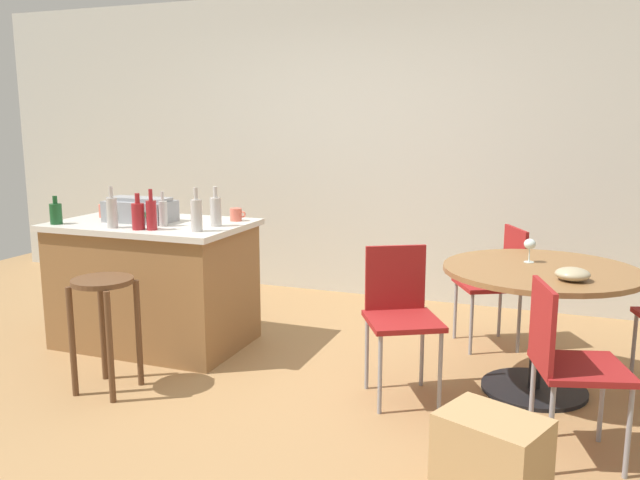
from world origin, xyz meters
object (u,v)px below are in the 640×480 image
object	(u,v)px
toolbox	(140,210)
cup_0	(104,211)
bottle_6	(56,213)
cup_1	(236,215)
dining_table	(540,297)
folding_chair_far	(400,309)
bottle_2	(196,214)
wooden_stool	(104,308)
bottle_3	(151,214)
bottle_4	(216,211)
bottle_5	(138,216)
cardboard_box	(491,466)
bottle_1	(163,213)
cup_2	(134,209)
serving_bowl	(573,274)
folding_chair_near	(498,277)
bottle_0	(112,212)
folding_chair_left	(566,358)
wine_glass	(530,245)
kitchen_island	(154,283)

from	to	relation	value
toolbox	cup_0	xyz separation A→B (m)	(-0.37, 0.08, -0.03)
bottle_6	cup_1	world-z (taller)	bottle_6
dining_table	folding_chair_far	bearing A→B (deg)	-156.25
bottle_2	bottle_6	world-z (taller)	bottle_2
wooden_stool	bottle_3	size ratio (longest dim) A/B	2.56
bottle_4	bottle_5	world-z (taller)	bottle_4
bottle_4	cardboard_box	xyz separation A→B (m)	(1.98, -1.30, -0.77)
bottle_6	bottle_1	bearing A→B (deg)	13.63
folding_chair_far	cup_0	distance (m)	2.37
toolbox	cup_2	size ratio (longest dim) A/B	4.26
serving_bowl	cup_2	bearing A→B (deg)	171.52
wooden_stool	folding_chair_near	distance (m)	2.64
bottle_2	bottle_1	bearing A→B (deg)	162.53
wooden_stool	cup_2	size ratio (longest dim) A/B	6.20
bottle_0	cup_2	world-z (taller)	bottle_0
folding_chair_near	bottle_6	distance (m)	3.11
cup_1	cardboard_box	world-z (taller)	cup_1
cardboard_box	dining_table	bearing A→B (deg)	85.22
folding_chair_left	cup_0	distance (m)	3.33
wine_glass	bottle_6	bearing A→B (deg)	-170.76
bottle_1	serving_bowl	world-z (taller)	bottle_1
bottle_5	folding_chair_left	bearing A→B (deg)	-8.62
cup_0	toolbox	bearing A→B (deg)	-11.41
toolbox	cardboard_box	distance (m)	2.98
bottle_2	cup_0	bearing A→B (deg)	162.97
kitchen_island	cup_0	size ratio (longest dim) A/B	12.34
folding_chair_far	bottle_3	xyz separation A→B (m)	(-1.66, -0.02, 0.47)
bottle_0	cup_0	world-z (taller)	bottle_0
folding_chair_far	kitchen_island	bearing A→B (deg)	172.12
folding_chair_left	cup_1	distance (m)	2.46
dining_table	cup_0	bearing A→B (deg)	-179.97
toolbox	bottle_3	bearing A→B (deg)	-43.64
toolbox	bottle_5	distance (m)	0.35
cardboard_box	wooden_stool	bearing A→B (deg)	168.15
wooden_stool	bottle_6	bearing A→B (deg)	146.86
cup_2	folding_chair_left	bearing A→B (deg)	-17.41
bottle_4	bottle_6	size ratio (longest dim) A/B	1.37
bottle_3	cup_1	world-z (taller)	bottle_3
bottle_4	cup_2	size ratio (longest dim) A/B	2.42
toolbox	bottle_4	distance (m)	0.60
dining_table	folding_chair_far	xyz separation A→B (m)	(-0.75, -0.33, -0.06)
kitchen_island	dining_table	xyz separation A→B (m)	(2.61, 0.07, 0.13)
dining_table	cup_0	size ratio (longest dim) A/B	10.23
kitchen_island	toolbox	size ratio (longest dim) A/B	2.86
folding_chair_near	cardboard_box	world-z (taller)	folding_chair_near
folding_chair_near	folding_chair_far	size ratio (longest dim) A/B	0.98
bottle_6	cup_0	world-z (taller)	bottle_6
folding_chair_near	bottle_1	world-z (taller)	bottle_1
folding_chair_left	bottle_3	bearing A→B (deg)	170.71
bottle_5	bottle_1	bearing A→B (deg)	65.75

